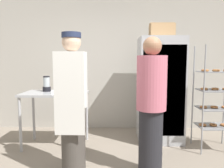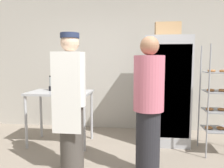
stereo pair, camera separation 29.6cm
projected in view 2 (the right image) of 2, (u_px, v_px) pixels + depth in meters
name	position (u px, v px, depth m)	size (l,w,h in m)	color
back_wall	(122.00, 61.00, 4.55)	(6.40, 0.12, 2.84)	#B7B2A8
refrigerator	(166.00, 90.00, 3.79)	(0.75, 0.73, 1.83)	#ADAFB5
baking_rack	(222.00, 101.00, 3.30)	(0.55, 0.47, 1.66)	#93969B
prep_counter	(60.00, 98.00, 3.70)	(1.04, 0.63, 0.90)	#ADAFB5
donut_box	(66.00, 89.00, 3.62)	(0.27, 0.25, 0.29)	white
blender_pitcher	(53.00, 84.00, 3.81)	(0.13, 0.13, 0.26)	black
cardboard_storage_box	(167.00, 30.00, 3.65)	(0.41, 0.29, 0.24)	tan
person_baker	(71.00, 101.00, 2.76)	(0.37, 0.39, 1.76)	#47423D
person_customer	(148.00, 107.00, 2.62)	(0.36, 0.36, 1.71)	#232328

